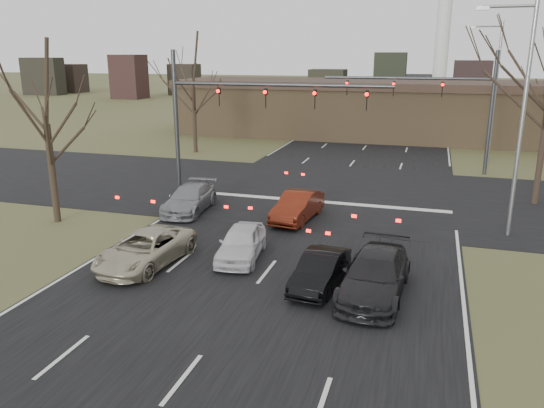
{
  "coord_description": "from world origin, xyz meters",
  "views": [
    {
      "loc": [
        5.44,
        -14.28,
        7.77
      ],
      "look_at": [
        -0.45,
        5.16,
        2.0
      ],
      "focal_mm": 35.0,
      "sensor_mm": 36.0,
      "label": 1
    }
  ],
  "objects": [
    {
      "name": "ground",
      "position": [
        0.0,
        0.0,
        0.0
      ],
      "size": [
        360.0,
        360.0,
        0.0
      ],
      "primitive_type": "plane",
      "color": "#474B28",
      "rests_on": "ground"
    },
    {
      "name": "road_main",
      "position": [
        0.0,
        60.0,
        0.01
      ],
      "size": [
        14.0,
        300.0,
        0.02
      ],
      "primitive_type": "cube",
      "color": "black",
      "rests_on": "ground"
    },
    {
      "name": "road_cross",
      "position": [
        0.0,
        15.0,
        0.01
      ],
      "size": [
        200.0,
        14.0,
        0.02
      ],
      "primitive_type": "cube",
      "color": "black",
      "rests_on": "ground"
    },
    {
      "name": "building",
      "position": [
        2.0,
        38.0,
        2.67
      ],
      "size": [
        42.4,
        10.4,
        5.3
      ],
      "color": "brown",
      "rests_on": "ground"
    },
    {
      "name": "mast_arm_near",
      "position": [
        -5.23,
        13.0,
        5.07
      ],
      "size": [
        12.12,
        0.24,
        8.0
      ],
      "color": "#383A3D",
      "rests_on": "ground"
    },
    {
      "name": "mast_arm_far",
      "position": [
        6.18,
        23.0,
        5.02
      ],
      "size": [
        11.12,
        0.24,
        8.0
      ],
      "color": "#383A3D",
      "rests_on": "ground"
    },
    {
      "name": "streetlight_right_near",
      "position": [
        8.82,
        10.0,
        5.59
      ],
      "size": [
        2.34,
        0.25,
        10.0
      ],
      "color": "gray",
      "rests_on": "ground"
    },
    {
      "name": "streetlight_right_far",
      "position": [
        9.32,
        27.0,
        5.59
      ],
      "size": [
        2.34,
        0.25,
        10.0
      ],
      "color": "gray",
      "rests_on": "ground"
    },
    {
      "name": "tree_left_near",
      "position": [
        -11.5,
        6.0,
        6.57
      ],
      "size": [
        5.1,
        5.1,
        8.5
      ],
      "color": "black",
      "rests_on": "ground"
    },
    {
      "name": "tree_left_far",
      "position": [
        -13.0,
        25.0,
        7.34
      ],
      "size": [
        5.7,
        5.7,
        9.5
      ],
      "color": "black",
      "rests_on": "ground"
    },
    {
      "name": "car_silver_suv",
      "position": [
        -4.63,
        2.37,
        0.65
      ],
      "size": [
        2.52,
        4.81,
        1.29
      ],
      "primitive_type": "imported",
      "rotation": [
        0.0,
        0.0,
        -0.08
      ],
      "color": "#B8B195",
      "rests_on": "ground"
    },
    {
      "name": "car_white_sedan",
      "position": [
        -1.38,
        4.06,
        0.65
      ],
      "size": [
        2.01,
        3.97,
        1.3
      ],
      "primitive_type": "imported",
      "rotation": [
        0.0,
        0.0,
        0.13
      ],
      "color": "silver",
      "rests_on": "ground"
    },
    {
      "name": "car_black_hatch",
      "position": [
        2.14,
        2.36,
        0.6
      ],
      "size": [
        1.61,
        3.74,
        1.2
      ],
      "primitive_type": "imported",
      "rotation": [
        0.0,
        0.0,
        -0.1
      ],
      "color": "black",
      "rests_on": "ground"
    },
    {
      "name": "car_charcoal_sedan",
      "position": [
        4.0,
        2.24,
        0.71
      ],
      "size": [
        2.26,
        4.98,
        1.41
      ],
      "primitive_type": "imported",
      "rotation": [
        0.0,
        0.0,
        -0.06
      ],
      "color": "black",
      "rests_on": "ground"
    },
    {
      "name": "car_grey_ahead",
      "position": [
        -6.12,
        9.4,
        0.66
      ],
      "size": [
        2.22,
        4.67,
        1.31
      ],
      "primitive_type": "imported",
      "rotation": [
        0.0,
        0.0,
        0.09
      ],
      "color": "gray",
      "rests_on": "ground"
    },
    {
      "name": "car_red_ahead",
      "position": [
        -0.5,
        9.56,
        0.68
      ],
      "size": [
        1.88,
        4.26,
        1.36
      ],
      "primitive_type": "imported",
      "rotation": [
        0.0,
        0.0,
        -0.11
      ],
      "color": "#5A1A0C",
      "rests_on": "ground"
    }
  ]
}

